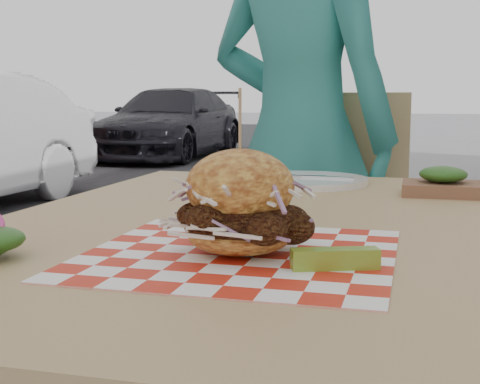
# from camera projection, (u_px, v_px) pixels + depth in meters

# --- Properties ---
(diner) EXTENTS (0.70, 0.57, 1.64)m
(diner) POSITION_uv_depth(u_px,v_px,m) (299.00, 137.00, 1.96)
(diner) COLOR teal
(diner) RESTS_ON ground
(car_dark) EXTENTS (1.58, 3.77, 1.09)m
(car_dark) POSITION_uv_depth(u_px,v_px,m) (170.00, 123.00, 10.51)
(car_dark) COLOR black
(car_dark) RESTS_ON ground
(patio_table) EXTENTS (0.80, 1.20, 0.75)m
(patio_table) POSITION_uv_depth(u_px,v_px,m) (258.00, 269.00, 1.04)
(patio_table) COLOR tan
(patio_table) RESTS_ON ground
(patio_chair) EXTENTS (0.46, 0.47, 0.95)m
(patio_chair) POSITION_uv_depth(u_px,v_px,m) (329.00, 230.00, 1.94)
(patio_chair) COLOR tan
(patio_chair) RESTS_ON ground
(paper_liner) EXTENTS (0.36, 0.36, 0.00)m
(paper_liner) POSITION_uv_depth(u_px,v_px,m) (240.00, 253.00, 0.79)
(paper_liner) COLOR red
(paper_liner) RESTS_ON patio_table
(sandwich) EXTENTS (0.17, 0.17, 0.19)m
(sandwich) POSITION_uv_depth(u_px,v_px,m) (240.00, 208.00, 0.79)
(sandwich) COLOR gold
(sandwich) RESTS_ON paper_liner
(pickle_spear) EXTENTS (0.10, 0.05, 0.02)m
(pickle_spear) POSITION_uv_depth(u_px,v_px,m) (335.00, 259.00, 0.72)
(pickle_spear) COLOR olive
(pickle_spear) RESTS_ON paper_liner
(place_setting) EXTENTS (0.27, 0.27, 0.02)m
(place_setting) POSITION_uv_depth(u_px,v_px,m) (305.00, 181.00, 1.44)
(place_setting) COLOR white
(place_setting) RESTS_ON patio_table
(kraft_tray) EXTENTS (0.15, 0.12, 0.06)m
(kraft_tray) POSITION_uv_depth(u_px,v_px,m) (443.00, 183.00, 1.28)
(kraft_tray) COLOR brown
(kraft_tray) RESTS_ON patio_table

